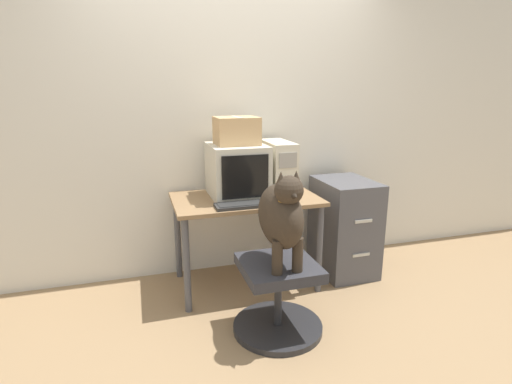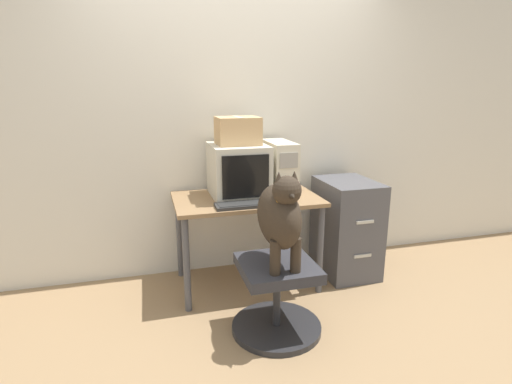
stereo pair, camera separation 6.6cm
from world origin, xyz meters
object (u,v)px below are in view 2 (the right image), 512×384
(keyboard, at_px, (248,204))
(crt_monitor, at_px, (238,170))
(pc_tower, at_px, (279,167))
(office_chair, at_px, (277,296))
(dog, at_px, (280,215))
(cardboard_box, at_px, (238,131))
(filing_cabinet, at_px, (346,227))

(keyboard, bearing_deg, crt_monitor, 89.33)
(pc_tower, xyz_separation_m, office_chair, (-0.27, -0.77, -0.70))
(office_chair, height_order, dog, dog)
(keyboard, xyz_separation_m, cardboard_box, (0.00, 0.31, 0.50))
(office_chair, xyz_separation_m, dog, (0.00, -0.03, 0.57))
(crt_monitor, xyz_separation_m, cardboard_box, (0.00, 0.00, 0.31))
(keyboard, height_order, cardboard_box, cardboard_box)
(crt_monitor, xyz_separation_m, filing_cabinet, (0.93, -0.07, -0.54))
(office_chair, distance_m, dog, 0.57)
(keyboard, xyz_separation_m, dog, (0.08, -0.48, 0.06))
(pc_tower, bearing_deg, cardboard_box, -178.15)
(pc_tower, xyz_separation_m, dog, (-0.27, -0.81, -0.13))
(office_chair, bearing_deg, crt_monitor, 95.76)
(cardboard_box, bearing_deg, dog, -84.51)
(crt_monitor, relative_size, cardboard_box, 1.53)
(dog, bearing_deg, cardboard_box, 95.49)
(crt_monitor, bearing_deg, cardboard_box, 90.00)
(pc_tower, relative_size, office_chair, 0.74)
(keyboard, relative_size, cardboard_box, 1.46)
(crt_monitor, bearing_deg, office_chair, -84.24)
(keyboard, bearing_deg, cardboard_box, 89.34)
(crt_monitor, distance_m, office_chair, 1.03)
(filing_cabinet, height_order, cardboard_box, cardboard_box)
(pc_tower, distance_m, filing_cabinet, 0.80)
(dog, bearing_deg, keyboard, 99.37)
(keyboard, xyz_separation_m, filing_cabinet, (0.93, 0.24, -0.35))
(crt_monitor, relative_size, filing_cabinet, 0.60)
(pc_tower, height_order, keyboard, pc_tower)
(crt_monitor, distance_m, keyboard, 0.36)
(office_chair, bearing_deg, filing_cabinet, 38.72)
(pc_tower, distance_m, keyboard, 0.51)
(filing_cabinet, bearing_deg, keyboard, -165.86)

